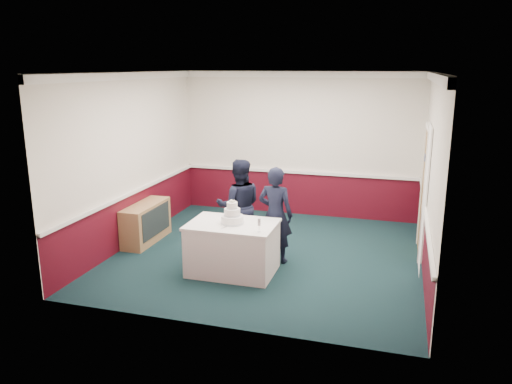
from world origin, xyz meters
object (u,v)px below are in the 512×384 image
(sideboard, at_px, (146,223))
(wedding_cake, at_px, (232,216))
(cake_table, at_px, (233,247))
(cake_knife, at_px, (226,227))
(champagne_flute, at_px, (259,223))
(person_man, at_px, (239,206))
(person_woman, at_px, (275,215))

(sideboard, height_order, wedding_cake, wedding_cake)
(cake_table, distance_m, cake_knife, 0.44)
(champagne_flute, xyz_separation_m, person_man, (-0.69, 1.19, -0.13))
(champagne_flute, bearing_deg, sideboard, 154.63)
(cake_table, relative_size, cake_knife, 6.00)
(wedding_cake, bearing_deg, person_woman, 50.28)
(cake_knife, height_order, person_man, person_man)
(cake_table, height_order, champagne_flute, champagne_flute)
(sideboard, bearing_deg, cake_table, -24.33)
(cake_table, relative_size, champagne_flute, 6.44)
(sideboard, relative_size, person_woman, 0.76)
(sideboard, distance_m, person_man, 1.82)
(person_woman, bearing_deg, sideboard, -0.14)
(person_man, bearing_deg, sideboard, -19.95)
(person_man, bearing_deg, person_woman, 136.89)
(sideboard, xyz_separation_m, person_man, (1.76, 0.03, 0.45))
(sideboard, bearing_deg, champagne_flute, -25.37)
(cake_table, height_order, person_man, person_man)
(person_woman, bearing_deg, person_man, -16.35)
(person_woman, bearing_deg, cake_knife, 62.33)
(sideboard, xyz_separation_m, cake_table, (1.95, -0.88, 0.05))
(wedding_cake, relative_size, cake_knife, 1.65)
(cake_table, relative_size, wedding_cake, 3.63)
(person_man, bearing_deg, champagne_flute, 99.34)
(wedding_cake, height_order, person_woman, person_woman)
(wedding_cake, height_order, cake_knife, wedding_cake)
(cake_table, bearing_deg, sideboard, 155.67)
(sideboard, relative_size, person_man, 0.75)
(champagne_flute, height_order, person_woman, person_woman)
(cake_knife, xyz_separation_m, person_woman, (0.54, 0.82, -0.01))
(wedding_cake, bearing_deg, cake_knife, -98.53)
(wedding_cake, xyz_separation_m, champagne_flute, (0.50, -0.28, 0.03))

